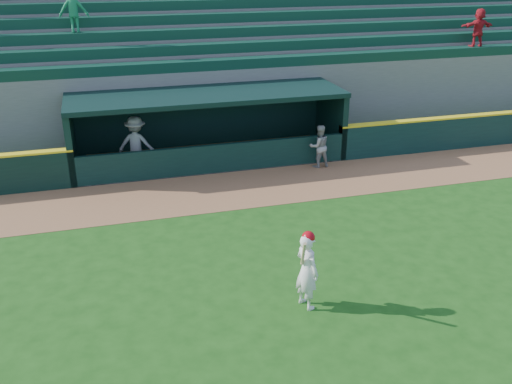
# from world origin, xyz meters

# --- Properties ---
(ground) EXTENTS (120.00, 120.00, 0.00)m
(ground) POSITION_xyz_m (0.00, 0.00, 0.00)
(ground) COLOR #1A4912
(ground) RESTS_ON ground
(warning_track) EXTENTS (40.00, 3.00, 0.01)m
(warning_track) POSITION_xyz_m (0.00, 4.90, 0.01)
(warning_track) COLOR brown
(warning_track) RESTS_ON ground
(dugout_player_front) EXTENTS (0.74, 0.58, 1.48)m
(dugout_player_front) POSITION_xyz_m (3.53, 6.11, 0.74)
(dugout_player_front) COLOR #9B9A96
(dugout_player_front) RESTS_ON ground
(dugout_player_inside) EXTENTS (1.39, 1.07, 1.90)m
(dugout_player_inside) POSITION_xyz_m (-2.52, 7.40, 0.95)
(dugout_player_inside) COLOR #A1A19C
(dugout_player_inside) RESTS_ON ground
(dugout) EXTENTS (9.40, 2.80, 2.46)m
(dugout) POSITION_xyz_m (0.00, 8.00, 1.36)
(dugout) COLOR #61615C
(dugout) RESTS_ON ground
(stands) EXTENTS (34.50, 6.25, 7.43)m
(stands) POSITION_xyz_m (0.00, 12.57, 2.39)
(stands) COLOR slate
(stands) RESTS_ON ground
(batter_at_plate) EXTENTS (0.58, 0.83, 1.77)m
(batter_at_plate) POSITION_xyz_m (0.17, -1.65, 0.88)
(batter_at_plate) COLOR white
(batter_at_plate) RESTS_ON ground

